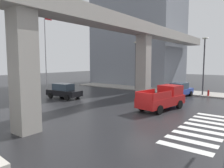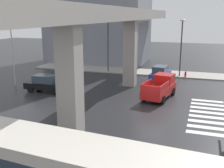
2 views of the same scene
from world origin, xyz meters
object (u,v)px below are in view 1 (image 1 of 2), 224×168
sedan_blue (179,90)px  sedan_black (64,91)px  pickup_truck (163,98)px  flagpole (46,48)px  street_lamp_mid_block (136,60)px  fire_hydrant (208,93)px  street_lamp_near_corner (204,59)px

sedan_blue → sedan_black: bearing=131.0°
pickup_truck → flagpole: size_ratio=0.51×
street_lamp_mid_block → fire_hydrant: size_ratio=8.52×
street_lamp_mid_block → fire_hydrant: (-0.40, -10.53, -4.13)m
street_lamp_near_corner → pickup_truck: bearing=174.6°
sedan_blue → flagpole: bearing=118.7°
street_lamp_mid_block → fire_hydrant: 11.32m
sedan_blue → sedan_black: (-9.14, 10.50, 0.00)m
flagpole → pickup_truck: bearing=-87.6°
street_lamp_mid_block → pickup_truck: bearing=-138.4°
sedan_black → street_lamp_near_corner: bearing=-47.5°
sedan_blue → fire_hydrant: sedan_blue is taller
street_lamp_mid_block → sedan_black: bearing=166.2°
sedan_black → flagpole: 6.94m
sedan_black → street_lamp_near_corner: street_lamp_near_corner is taller
sedan_black → flagpole: size_ratio=0.42×
street_lamp_mid_block → flagpole: bearing=145.5°
sedan_black → fire_hydrant: size_ratio=5.19×
flagpole → sedan_blue: bearing=-61.3°
street_lamp_mid_block → street_lamp_near_corner: bearing=-90.0°
pickup_truck → fire_hydrant: (9.53, -1.71, -0.56)m
fire_hydrant → street_lamp_near_corner: bearing=62.6°
street_lamp_mid_block → fire_hydrant: bearing=-92.2°
pickup_truck → sedan_blue: pickup_truck is taller
street_lamp_near_corner → fire_hydrant: street_lamp_near_corner is taller
sedan_black → street_lamp_mid_block: 12.46m
fire_hydrant → flagpole: (-10.22, 17.84, 5.65)m
pickup_truck → flagpole: 16.93m
sedan_blue → street_lamp_near_corner: 4.89m
fire_hydrant → pickup_truck: bearing=169.8°
sedan_blue → street_lamp_mid_block: 8.85m
sedan_black → flagpole: bearing=78.2°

